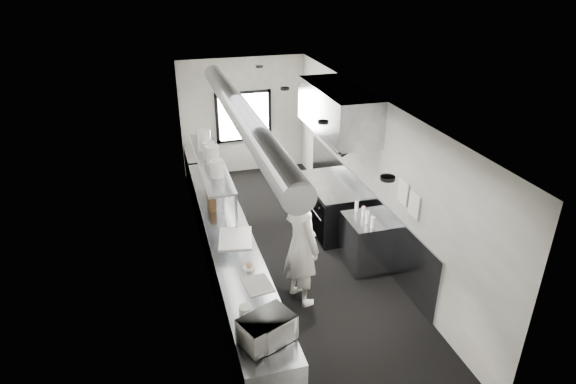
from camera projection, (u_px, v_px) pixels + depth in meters
floor at (289, 253)px, 8.83m from camera, size 3.00×8.00×0.01m
ceiling at (290, 102)px, 7.61m from camera, size 3.00×8.00×0.01m
wall_back at (244, 116)px, 11.68m from camera, size 3.00×0.02×2.80m
wall_front at (403, 348)px, 4.76m from camera, size 3.00×0.02×2.80m
wall_left at (201, 194)px, 7.85m from camera, size 0.02×8.00×2.80m
wall_right at (371, 174)px, 8.59m from camera, size 0.02×8.00×2.80m
wall_cladding at (360, 209)px, 9.21m from camera, size 0.03×5.50×1.10m
hvac_duct at (242, 114)px, 7.89m from camera, size 0.40×6.40×0.40m
service_window at (244, 117)px, 11.65m from camera, size 1.36×0.05×1.25m
exhaust_hood at (338, 110)px, 8.66m from camera, size 0.81×2.20×0.88m
prep_counter at (230, 257)px, 7.92m from camera, size 0.70×6.00×0.90m
pass_shelf at (211, 162)px, 8.73m from camera, size 0.45×3.00×0.68m
range at (330, 206)px, 9.49m from camera, size 0.88×1.60×0.94m
bottle_station at (365, 242)px, 8.31m from camera, size 0.65×0.80×0.90m
far_work_table at (203, 170)px, 11.12m from camera, size 0.70×1.20×0.90m
notice_sheet_a at (403, 192)px, 7.46m from camera, size 0.02×0.28×0.38m
notice_sheet_b at (414, 205)px, 7.18m from camera, size 0.02×0.28×0.38m
line_cook at (301, 244)px, 7.24m from camera, size 0.68×0.84×2.00m
microwave at (267, 330)px, 5.47m from camera, size 0.67×0.60×0.33m
deli_tub_a at (245, 310)px, 5.94m from camera, size 0.20×0.20×0.11m
deli_tub_b at (249, 318)px, 5.83m from camera, size 0.14×0.14×0.09m
newspaper at (258, 285)px, 6.49m from camera, size 0.40×0.48×0.01m
small_plate at (249, 268)px, 6.83m from camera, size 0.18×0.18×0.01m
pastry at (249, 265)px, 6.81m from camera, size 0.09×0.09×0.09m
cutting_board at (235, 238)px, 7.55m from camera, size 0.62×0.75×0.02m
knife_block at (211, 202)px, 8.39m from camera, size 0.14×0.25×0.26m
plate_stack_a at (217, 169)px, 8.01m from camera, size 0.31×0.31×0.27m
plate_stack_b at (212, 155)px, 8.51m from camera, size 0.32×0.32×0.32m
plate_stack_c at (209, 150)px, 8.70m from camera, size 0.25×0.25×0.32m
plate_stack_d at (204, 140)px, 9.12m from camera, size 0.29×0.29×0.39m
squeeze_bottle_a at (373, 222)px, 7.83m from camera, size 0.08×0.08×0.20m
squeeze_bottle_b at (367, 218)px, 7.97m from camera, size 0.07×0.07×0.18m
squeeze_bottle_c at (367, 216)px, 8.05m from camera, size 0.07×0.07×0.18m
squeeze_bottle_d at (363, 211)px, 8.18m from camera, size 0.07×0.07×0.18m
squeeze_bottle_e at (357, 206)px, 8.34m from camera, size 0.08×0.08×0.19m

